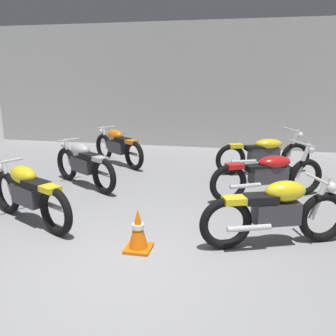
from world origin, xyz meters
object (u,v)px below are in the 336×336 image
at_px(motorcycle_left_row_2, 118,146).
at_px(motorcycle_left_row_0, 28,193).
at_px(motorcycle_right_row_0, 277,211).
at_px(motorcycle_left_row_1, 84,163).
at_px(motorcycle_right_row_2, 264,153).
at_px(traffic_cone, 138,231).
at_px(motorcycle_right_row_1, 269,174).

bearing_deg(motorcycle_left_row_2, motorcycle_left_row_0, -90.75).
height_order(motorcycle_left_row_2, motorcycle_right_row_0, same).
bearing_deg(motorcycle_left_row_1, motorcycle_left_row_0, -90.16).
distance_m(motorcycle_left_row_0, motorcycle_right_row_0, 3.45).
bearing_deg(motorcycle_right_row_2, motorcycle_left_row_0, -134.23).
xyz_separation_m(motorcycle_left_row_1, motorcycle_right_row_2, (3.46, 1.72, -0.01)).
xyz_separation_m(motorcycle_right_row_0, traffic_cone, (-1.66, -0.49, -0.20)).
bearing_deg(motorcycle_right_row_2, motorcycle_left_row_1, -153.54).
bearing_deg(motorcycle_left_row_0, motorcycle_left_row_2, 89.25).
relative_size(motorcycle_left_row_1, motorcycle_right_row_1, 0.87).
bearing_deg(motorcycle_left_row_1, motorcycle_right_row_0, -28.03).
distance_m(motorcycle_left_row_0, motorcycle_right_row_1, 3.91).
bearing_deg(motorcycle_left_row_0, motorcycle_right_row_2, 45.77).
bearing_deg(motorcycle_left_row_2, motorcycle_left_row_1, -91.34).
relative_size(motorcycle_left_row_2, motorcycle_right_row_0, 0.87).
distance_m(motorcycle_left_row_2, motorcycle_right_row_1, 3.88).
bearing_deg(motorcycle_left_row_0, motorcycle_right_row_0, 0.03).
bearing_deg(motorcycle_left_row_1, motorcycle_left_row_2, 88.66).
bearing_deg(motorcycle_right_row_1, motorcycle_left_row_1, 179.74).
distance_m(motorcycle_left_row_2, motorcycle_right_row_2, 3.42).
bearing_deg(traffic_cone, motorcycle_right_row_1, 54.11).
relative_size(motorcycle_right_row_0, traffic_cone, 3.48).
xyz_separation_m(motorcycle_right_row_2, traffic_cone, (-1.67, -4.05, -0.19)).
distance_m(motorcycle_right_row_0, motorcycle_right_row_2, 3.55).
relative_size(motorcycle_left_row_2, motorcycle_right_row_1, 0.83).
relative_size(motorcycle_left_row_1, motorcycle_left_row_2, 1.04).
height_order(motorcycle_right_row_0, motorcycle_right_row_1, motorcycle_right_row_1).
bearing_deg(traffic_cone, motorcycle_left_row_2, 112.77).
distance_m(motorcycle_right_row_2, traffic_cone, 4.39).
bearing_deg(motorcycle_right_row_0, motorcycle_left_row_2, 132.96).
bearing_deg(traffic_cone, motorcycle_left_row_1, 127.45).
relative_size(motorcycle_left_row_1, motorcycle_right_row_2, 0.83).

